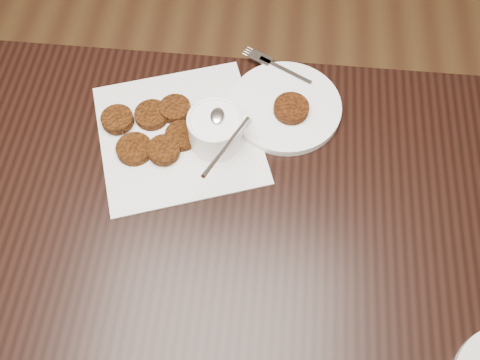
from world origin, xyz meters
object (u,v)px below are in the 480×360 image
napkin (179,134)px  sauce_ramekin (214,119)px  table (203,304)px  plate_with_patty (286,104)px

napkin → sauce_ramekin: sauce_ramekin is taller
table → plate_with_patty: (0.15, 0.31, 0.39)m
sauce_ramekin → plate_with_patty: 0.17m
napkin → plate_with_patty: (0.20, 0.08, 0.01)m
table → plate_with_patty: size_ratio=6.05×
table → sauce_ramekin: bearing=84.8°
table → sauce_ramekin: (0.02, 0.22, 0.45)m
table → sauce_ramekin: sauce_ramekin is taller
table → napkin: 0.44m
napkin → plate_with_patty: bearing=21.9°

